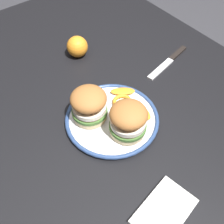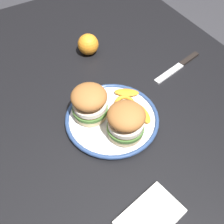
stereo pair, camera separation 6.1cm
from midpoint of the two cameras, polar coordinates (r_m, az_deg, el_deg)
name	(u,v)px [view 1 (the left image)]	position (r m, az deg, el deg)	size (l,w,h in m)	color
ground_plane	(116,194)	(1.47, -0.46, -16.71)	(8.00, 8.00, 0.00)	#333338
dining_table	(118,119)	(0.92, -0.71, -1.51)	(1.47, 0.98, 0.71)	black
dinner_plate	(112,119)	(0.80, -2.15, -1.48)	(0.28, 0.28, 0.02)	white
sandwich_half_left	(128,120)	(0.73, 1.02, -1.72)	(0.13, 0.13, 0.10)	beige
sandwich_half_right	(89,104)	(0.77, -7.16, 1.57)	(0.13, 0.13, 0.10)	beige
orange_peel_curled	(122,103)	(0.83, -0.10, 1.89)	(0.08, 0.08, 0.01)	orange
orange_peel_strip_long	(123,91)	(0.86, 0.24, 4.27)	(0.07, 0.08, 0.01)	orange
orange_peel_strip_short	(142,111)	(0.81, 4.15, 0.20)	(0.08, 0.04, 0.01)	orange
whole_orange	(77,47)	(1.01, -8.99, 13.23)	(0.08, 0.08, 0.08)	orange
table_knife	(170,60)	(1.01, 10.35, 10.51)	(0.06, 0.22, 0.01)	silver
folded_napkin	(164,211)	(0.68, 8.16, -19.93)	(0.15, 0.10, 0.01)	white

